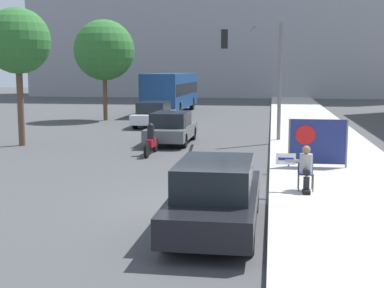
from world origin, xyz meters
The scene contains 12 objects.
ground_plane centered at (0.00, 0.00, 0.00)m, with size 160.00×160.00×0.00m, color #444447.
sidewalk_curb centered at (3.78, 15.00, 0.09)m, with size 4.37×90.00×0.17m, color #B7B2A8.
seated_protester centered at (2.52, 1.46, 0.81)m, with size 0.99×0.77×1.19m.
protest_banner centered at (3.12, 5.05, 1.01)m, with size 1.90×0.06×1.57m.
traffic_light_pole centered at (0.97, 11.71, 3.71)m, with size 2.73×2.50×5.24m.
parked_car_curbside centered at (0.49, -1.79, 0.74)m, with size 1.73×4.69×1.49m.
car_on_road_nearest centered at (-2.86, 11.04, 0.72)m, with size 1.78×4.32×1.44m.
car_on_road_midblock centered at (-5.21, 18.01, 0.73)m, with size 1.85×4.46×1.47m.
city_bus_on_road centered at (-6.06, 27.98, 1.75)m, with size 2.54×10.62×3.03m.
motorcycle_on_road centered at (-3.07, 7.74, 0.54)m, with size 0.28×2.16×1.26m.
street_tree_near_curb centered at (-9.31, 9.43, 4.54)m, with size 2.85×2.85×6.00m.
street_tree_midblock centered at (-9.25, 21.35, 4.57)m, with size 3.94×3.94×6.55m.
Camera 1 is at (1.61, -12.66, 3.37)m, focal length 50.00 mm.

